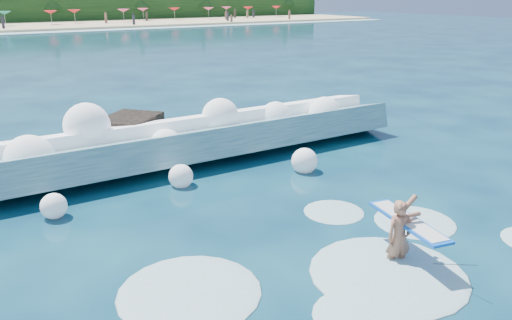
# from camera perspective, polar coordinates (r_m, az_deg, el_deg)

# --- Properties ---
(ground) EXTENTS (200.00, 200.00, 0.00)m
(ground) POSITION_cam_1_polar(r_m,az_deg,el_deg) (11.00, -1.11, -10.13)
(ground) COLOR #071F39
(ground) RESTS_ON ground
(breaking_wave) EXTENTS (18.81, 2.89, 1.62)m
(breaking_wave) POSITION_cam_1_polar(r_m,az_deg,el_deg) (16.20, -13.26, 1.18)
(breaking_wave) COLOR #336F80
(breaking_wave) RESTS_ON ground
(rock_cluster) EXTENTS (8.48, 3.41, 1.44)m
(rock_cluster) POSITION_cam_1_polar(r_m,az_deg,el_deg) (16.94, -23.53, 0.47)
(rock_cluster) COLOR black
(rock_cluster) RESTS_ON ground
(surfer_with_board) EXTENTS (1.08, 2.83, 1.60)m
(surfer_with_board) POSITION_cam_1_polar(r_m,az_deg,el_deg) (10.74, 16.26, -8.12)
(surfer_with_board) COLOR #A0634A
(surfer_with_board) RESTS_ON ground
(wave_spray) EXTENTS (15.02, 4.93, 2.32)m
(wave_spray) POSITION_cam_1_polar(r_m,az_deg,el_deg) (15.67, -16.41, 2.25)
(wave_spray) COLOR white
(wave_spray) RESTS_ON ground
(surf_foam) EXTENTS (9.55, 5.21, 0.16)m
(surf_foam) POSITION_cam_1_polar(r_m,az_deg,el_deg) (10.43, 9.85, -12.17)
(surf_foam) COLOR silver
(surf_foam) RESTS_ON ground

